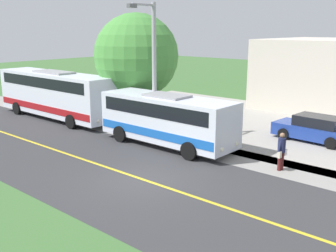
# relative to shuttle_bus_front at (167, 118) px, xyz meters

# --- Properties ---
(ground_plane) EXTENTS (120.00, 120.00, 0.00)m
(ground_plane) POSITION_rel_shuttle_bus_front_xyz_m (4.46, 2.54, -1.53)
(ground_plane) COLOR #3D6633
(road_surface) EXTENTS (8.00, 100.00, 0.01)m
(road_surface) POSITION_rel_shuttle_bus_front_xyz_m (4.46, 2.54, -1.53)
(road_surface) COLOR #333335
(road_surface) RESTS_ON ground
(sidewalk) EXTENTS (2.40, 100.00, 0.01)m
(sidewalk) POSITION_rel_shuttle_bus_front_xyz_m (-0.74, 2.54, -1.53)
(sidewalk) COLOR gray
(sidewalk) RESTS_ON ground
(parking_lot_surface) EXTENTS (14.00, 36.00, 0.01)m
(parking_lot_surface) POSITION_rel_shuttle_bus_front_xyz_m (-7.94, 5.54, -1.53)
(parking_lot_surface) COLOR #9E9991
(parking_lot_surface) RESTS_ON ground
(road_centre_line) EXTENTS (0.16, 100.00, 0.00)m
(road_centre_line) POSITION_rel_shuttle_bus_front_xyz_m (4.46, 2.54, -1.52)
(road_centre_line) COLOR gold
(road_centre_line) RESTS_ON ground
(shuttle_bus_front) EXTENTS (2.57, 7.96, 2.78)m
(shuttle_bus_front) POSITION_rel_shuttle_bus_front_xyz_m (0.00, 0.00, 0.00)
(shuttle_bus_front) COLOR silver
(shuttle_bus_front) RESTS_ON ground
(transit_bus_rear) EXTENTS (2.56, 10.72, 3.29)m
(transit_bus_rear) POSITION_rel_shuttle_bus_front_xyz_m (0.01, -10.27, 0.27)
(transit_bus_rear) COLOR silver
(transit_bus_rear) RESTS_ON ground
(pedestrian_with_bags) EXTENTS (0.72, 0.34, 1.71)m
(pedestrian_with_bags) POSITION_rel_shuttle_bus_front_xyz_m (-0.43, 6.36, -0.62)
(pedestrian_with_bags) COLOR #4C1919
(pedestrian_with_bags) RESTS_ON ground
(street_light_pole) EXTENTS (1.97, 0.24, 7.49)m
(street_light_pole) POSITION_rel_shuttle_bus_front_xyz_m (-0.41, -1.40, 2.62)
(street_light_pole) COLOR #9E9EA3
(street_light_pole) RESTS_ON ground
(parked_car_near) EXTENTS (2.22, 4.50, 1.45)m
(parked_car_near) POSITION_rel_shuttle_bus_front_xyz_m (-6.09, 5.64, -0.85)
(parked_car_near) COLOR navy
(parked_car_near) RESTS_ON ground
(tree_curbside) EXTENTS (5.51, 5.51, 7.14)m
(tree_curbside) POSITION_rel_shuttle_bus_front_xyz_m (-2.94, -5.23, 2.84)
(tree_curbside) COLOR brown
(tree_curbside) RESTS_ON ground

